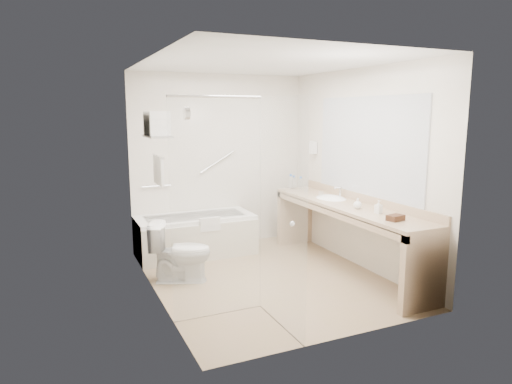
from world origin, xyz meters
name	(u,v)px	position (x,y,z in m)	size (l,w,h in m)	color
floor	(266,278)	(0.00, 0.00, 0.00)	(3.20, 3.20, 0.00)	#997E5E
ceiling	(267,63)	(0.00, 0.00, 2.50)	(2.60, 3.20, 0.10)	silver
wall_back	(220,161)	(0.00, 1.60, 1.25)	(2.60, 0.10, 2.50)	beige
wall_front	(349,198)	(0.00, -1.60, 1.25)	(2.60, 0.10, 2.50)	beige
wall_left	(153,182)	(-1.30, 0.00, 1.25)	(0.10, 3.20, 2.50)	beige
wall_right	(359,169)	(1.30, 0.00, 1.25)	(0.10, 3.20, 2.50)	beige
bathtub	(196,235)	(-0.50, 1.24, 0.28)	(1.60, 0.73, 0.59)	white
grab_bar_short	(156,186)	(-0.95, 1.56, 0.95)	(0.03, 0.03, 0.40)	silver
grab_bar_long	(218,162)	(-0.05, 1.56, 1.25)	(0.03, 0.03, 0.60)	silver
shower_enclosure	(248,211)	(-0.63, -0.93, 1.07)	(0.96, 0.91, 2.11)	silver
towel_shelf	(157,131)	(-1.17, 0.35, 1.75)	(0.24, 0.55, 0.81)	silver
vanity_counter	(346,221)	(1.02, -0.15, 0.64)	(0.55, 2.70, 0.95)	tan
sink	(331,200)	(1.05, 0.25, 0.82)	(0.40, 0.52, 0.14)	white
faucet	(340,191)	(1.20, 0.25, 0.93)	(0.03, 0.03, 0.14)	silver
mirror	(367,146)	(1.29, -0.15, 1.55)	(0.02, 2.00, 1.20)	silver
hairdryer_unit	(313,148)	(1.25, 1.05, 1.45)	(0.08, 0.10, 0.18)	silver
toilet	(181,252)	(-0.95, 0.33, 0.35)	(0.40, 0.71, 0.69)	white
amenity_basket	(395,218)	(0.97, -1.08, 0.88)	(0.18, 0.12, 0.06)	#462A19
soap_bottle_a	(378,210)	(1.03, -0.73, 0.88)	(0.07, 0.15, 0.07)	silver
soap_bottle_b	(358,205)	(0.97, -0.43, 0.90)	(0.10, 0.12, 0.10)	silver
water_bottle_left	(291,182)	(0.91, 1.10, 0.95)	(0.07, 0.07, 0.22)	silver
water_bottle_mid	(294,183)	(0.96, 1.10, 0.94)	(0.06, 0.06, 0.20)	silver
water_bottle_right	(301,184)	(1.01, 0.97, 0.94)	(0.06, 0.06, 0.20)	silver
drinking_glass_near	(306,190)	(0.98, 0.76, 0.89)	(0.06, 0.06, 0.08)	silver
drinking_glass_far	(321,195)	(0.95, 0.32, 0.89)	(0.06, 0.06, 0.08)	silver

